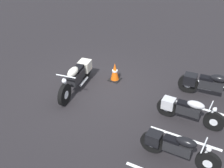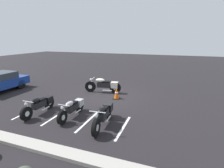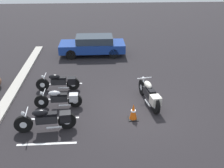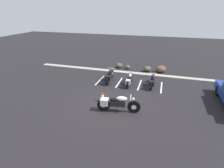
{
  "view_description": "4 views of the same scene",
  "coord_description": "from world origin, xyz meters",
  "px_view_note": "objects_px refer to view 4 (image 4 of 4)",
  "views": [
    {
      "loc": [
        8.05,
        4.91,
        6.05
      ],
      "look_at": [
        1.01,
        1.11,
        1.0
      ],
      "focal_mm": 50.0,
      "sensor_mm": 36.0,
      "label": 1
    },
    {
      "loc": [
        -3.86,
        9.78,
        3.54
      ],
      "look_at": [
        -0.59,
        0.83,
        1.03
      ],
      "focal_mm": 28.0,
      "sensor_mm": 36.0,
      "label": 2
    },
    {
      "loc": [
        -9.62,
        1.74,
        5.92
      ],
      "look_at": [
        0.96,
        1.06,
        0.81
      ],
      "focal_mm": 42.0,
      "sensor_mm": 36.0,
      "label": 3
    },
    {
      "loc": [
        2.65,
        -8.86,
        5.43
      ],
      "look_at": [
        -0.21,
        0.79,
        1.05
      ],
      "focal_mm": 28.0,
      "sensor_mm": 36.0,
      "label": 4
    }
  ],
  "objects_px": {
    "parked_bike_0": "(110,76)",
    "landscape_rock_2": "(147,69)",
    "parked_bike_2": "(152,81)",
    "traffic_cone": "(102,97)",
    "parked_bike_1": "(129,80)",
    "landscape_rock_0": "(128,67)",
    "landscape_rock_1": "(119,66)",
    "motorcycle_cream_featured": "(116,103)",
    "landscape_rock_3": "(161,69)"
  },
  "relations": [
    {
      "from": "parked_bike_0",
      "to": "landscape_rock_2",
      "type": "height_order",
      "value": "parked_bike_0"
    },
    {
      "from": "parked_bike_2",
      "to": "traffic_cone",
      "type": "distance_m",
      "value": 4.29
    },
    {
      "from": "parked_bike_1",
      "to": "landscape_rock_0",
      "type": "distance_m",
      "value": 3.88
    },
    {
      "from": "landscape_rock_0",
      "to": "parked_bike_0",
      "type": "bearing_deg",
      "value": -102.07
    },
    {
      "from": "parked_bike_0",
      "to": "landscape_rock_2",
      "type": "distance_m",
      "value": 4.22
    },
    {
      "from": "landscape_rock_0",
      "to": "landscape_rock_1",
      "type": "xyz_separation_m",
      "value": [
        -0.89,
        0.08,
        0.05
      ]
    },
    {
      "from": "parked_bike_0",
      "to": "parked_bike_1",
      "type": "relative_size",
      "value": 1.12
    },
    {
      "from": "motorcycle_cream_featured",
      "to": "parked_bike_2",
      "type": "height_order",
      "value": "motorcycle_cream_featured"
    },
    {
      "from": "landscape_rock_2",
      "to": "traffic_cone",
      "type": "distance_m",
      "value": 6.9
    },
    {
      "from": "landscape_rock_3",
      "to": "parked_bike_0",
      "type": "bearing_deg",
      "value": -138.97
    },
    {
      "from": "motorcycle_cream_featured",
      "to": "parked_bike_1",
      "type": "height_order",
      "value": "motorcycle_cream_featured"
    },
    {
      "from": "landscape_rock_2",
      "to": "traffic_cone",
      "type": "relative_size",
      "value": 1.02
    },
    {
      "from": "parked_bike_0",
      "to": "landscape_rock_0",
      "type": "distance_m",
      "value": 3.59
    },
    {
      "from": "motorcycle_cream_featured",
      "to": "parked_bike_0",
      "type": "height_order",
      "value": "motorcycle_cream_featured"
    },
    {
      "from": "traffic_cone",
      "to": "parked_bike_2",
      "type": "bearing_deg",
      "value": 49.04
    },
    {
      "from": "landscape_rock_2",
      "to": "landscape_rock_1",
      "type": "bearing_deg",
      "value": 174.02
    },
    {
      "from": "parked_bike_0",
      "to": "landscape_rock_1",
      "type": "xyz_separation_m",
      "value": [
        -0.15,
        3.58,
        -0.24
      ]
    },
    {
      "from": "landscape_rock_1",
      "to": "landscape_rock_2",
      "type": "relative_size",
      "value": 0.93
    },
    {
      "from": "landscape_rock_0",
      "to": "landscape_rock_2",
      "type": "height_order",
      "value": "landscape_rock_2"
    },
    {
      "from": "landscape_rock_2",
      "to": "landscape_rock_3",
      "type": "relative_size",
      "value": 0.76
    },
    {
      "from": "parked_bike_2",
      "to": "landscape_rock_0",
      "type": "bearing_deg",
      "value": 36.75
    },
    {
      "from": "parked_bike_0",
      "to": "landscape_rock_0",
      "type": "height_order",
      "value": "parked_bike_0"
    },
    {
      "from": "motorcycle_cream_featured",
      "to": "landscape_rock_3",
      "type": "relative_size",
      "value": 2.61
    },
    {
      "from": "parked_bike_2",
      "to": "parked_bike_0",
      "type": "bearing_deg",
      "value": 89.7
    },
    {
      "from": "parked_bike_2",
      "to": "landscape_rock_0",
      "type": "distance_m",
      "value": 4.4
    },
    {
      "from": "parked_bike_1",
      "to": "traffic_cone",
      "type": "bearing_deg",
      "value": 159.71
    },
    {
      "from": "motorcycle_cream_featured",
      "to": "parked_bike_0",
      "type": "distance_m",
      "value": 4.49
    },
    {
      "from": "parked_bike_0",
      "to": "landscape_rock_1",
      "type": "height_order",
      "value": "parked_bike_0"
    },
    {
      "from": "parked_bike_1",
      "to": "landscape_rock_2",
      "type": "relative_size",
      "value": 2.91
    },
    {
      "from": "parked_bike_1",
      "to": "parked_bike_2",
      "type": "relative_size",
      "value": 0.97
    },
    {
      "from": "landscape_rock_0",
      "to": "landscape_rock_1",
      "type": "distance_m",
      "value": 0.9
    },
    {
      "from": "parked_bike_1",
      "to": "landscape_rock_1",
      "type": "xyz_separation_m",
      "value": [
        -1.81,
        3.84,
        -0.19
      ]
    },
    {
      "from": "landscape_rock_1",
      "to": "landscape_rock_2",
      "type": "bearing_deg",
      "value": -5.98
    },
    {
      "from": "landscape_rock_2",
      "to": "traffic_cone",
      "type": "bearing_deg",
      "value": -107.72
    },
    {
      "from": "parked_bike_2",
      "to": "landscape_rock_0",
      "type": "height_order",
      "value": "parked_bike_2"
    },
    {
      "from": "landscape_rock_1",
      "to": "landscape_rock_2",
      "type": "height_order",
      "value": "landscape_rock_2"
    },
    {
      "from": "landscape_rock_1",
      "to": "landscape_rock_2",
      "type": "distance_m",
      "value": 2.8
    },
    {
      "from": "motorcycle_cream_featured",
      "to": "landscape_rock_1",
      "type": "bearing_deg",
      "value": 94.14
    },
    {
      "from": "parked_bike_0",
      "to": "parked_bike_2",
      "type": "distance_m",
      "value": 3.35
    },
    {
      "from": "parked_bike_1",
      "to": "traffic_cone",
      "type": "relative_size",
      "value": 2.96
    },
    {
      "from": "parked_bike_1",
      "to": "motorcycle_cream_featured",
      "type": "bearing_deg",
      "value": -179.56
    },
    {
      "from": "parked_bike_1",
      "to": "landscape_rock_1",
      "type": "height_order",
      "value": "parked_bike_1"
    },
    {
      "from": "motorcycle_cream_featured",
      "to": "landscape_rock_0",
      "type": "bearing_deg",
      "value": 87.8
    },
    {
      "from": "landscape_rock_1",
      "to": "parked_bike_2",
      "type": "bearing_deg",
      "value": -46.0
    },
    {
      "from": "motorcycle_cream_featured",
      "to": "landscape_rock_2",
      "type": "distance_m",
      "value": 7.52
    },
    {
      "from": "landscape_rock_1",
      "to": "landscape_rock_3",
      "type": "bearing_deg",
      "value": -3.16
    },
    {
      "from": "motorcycle_cream_featured",
      "to": "parked_bike_0",
      "type": "bearing_deg",
      "value": 102.85
    },
    {
      "from": "parked_bike_0",
      "to": "landscape_rock_3",
      "type": "height_order",
      "value": "parked_bike_0"
    },
    {
      "from": "landscape_rock_2",
      "to": "parked_bike_1",
      "type": "bearing_deg",
      "value": -105.4
    },
    {
      "from": "parked_bike_1",
      "to": "landscape_rock_2",
      "type": "height_order",
      "value": "parked_bike_1"
    }
  ]
}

